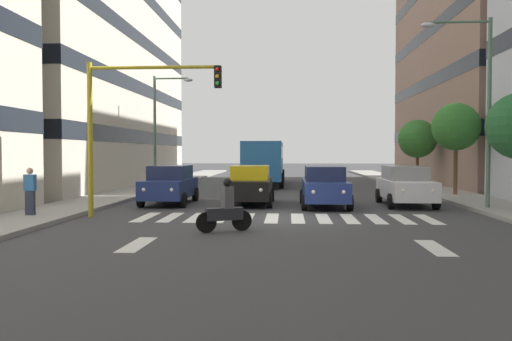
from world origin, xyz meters
name	(u,v)px	position (x,y,z in m)	size (l,w,h in m)	color
ground_plane	(285,218)	(0.00, 0.00, 0.00)	(180.00, 180.00, 0.00)	#38383A
sidewalk_right	(44,214)	(8.70, 0.00, 0.07)	(2.74, 90.00, 0.15)	gray
building_left_block_0	(486,33)	(-14.29, -20.68, 10.89)	(8.49, 21.68, 21.77)	#846656
crosswalk_markings	(285,218)	(0.00, 0.00, 0.00)	(10.35, 2.80, 0.01)	silver
lane_arrow_0	(435,248)	(-3.67, 5.50, 0.00)	(0.50, 2.20, 0.01)	silver
lane_arrow_1	(137,244)	(3.67, 5.50, 0.00)	(0.50, 2.20, 0.01)	silver
car_0	(405,185)	(-5.19, -4.68, 0.89)	(2.02, 4.44, 1.72)	silver
car_1	(325,186)	(-1.66, -3.98, 0.89)	(2.02, 4.44, 1.72)	navy
car_2	(250,184)	(1.55, -4.82, 0.89)	(2.02, 4.44, 1.72)	black
car_3	(170,184)	(5.16, -4.80, 0.89)	(2.02, 4.44, 1.72)	navy
bus_behind_traffic	(264,159)	(1.55, -18.68, 1.86)	(2.78, 10.50, 3.00)	#286BAD
motorcycle_with_rider	(225,210)	(1.71, 3.24, 0.65)	(1.56, 0.86, 1.57)	black
traffic_light_gantry	(128,112)	(5.54, 0.05, 3.73)	(4.80, 0.36, 5.50)	#AD991E
street_lamp_left	(478,93)	(-7.51, -2.67, 4.63)	(2.74, 0.28, 7.38)	#4C6B56
street_lamp_right	(161,120)	(7.55, -13.01, 4.26)	(2.42, 0.28, 6.75)	#4C6B56
street_tree_1	(456,127)	(-8.66, -9.01, 3.60)	(2.43, 2.43, 4.68)	#513823
street_tree_2	(418,139)	(-8.57, -16.64, 3.19)	(2.50, 2.50, 4.30)	#513823
pedestrian_waiting	(30,190)	(8.78, 0.81, 1.00)	(0.36, 0.24, 1.63)	#2D3347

